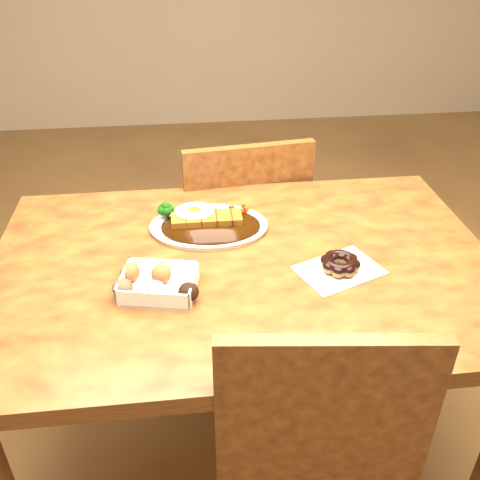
{
  "coord_description": "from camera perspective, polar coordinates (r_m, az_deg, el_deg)",
  "views": [
    {
      "loc": [
        -0.13,
        -1.04,
        1.47
      ],
      "look_at": [
        -0.01,
        0.0,
        0.81
      ],
      "focal_mm": 40.0,
      "sensor_mm": 36.0,
      "label": 1
    }
  ],
  "objects": [
    {
      "name": "donut_box",
      "position": [
        1.18,
        -8.93,
        -4.59
      ],
      "size": [
        0.19,
        0.15,
        0.05
      ],
      "rotation": [
        0.0,
        0.0,
        -0.21
      ],
      "color": "white",
      "rests_on": "table"
    },
    {
      "name": "ground",
      "position": [
        1.81,
        0.32,
        -22.19
      ],
      "size": [
        6.0,
        6.0,
        0.0
      ],
      "primitive_type": "plane",
      "color": "brown",
      "rests_on": "ground"
    },
    {
      "name": "table",
      "position": [
        1.33,
        0.41,
        -5.76
      ],
      "size": [
        1.2,
        0.8,
        0.75
      ],
      "color": "#4C1F0F",
      "rests_on": "ground"
    },
    {
      "name": "pon_de_ring",
      "position": [
        1.25,
        10.62,
        -2.52
      ],
      "size": [
        0.22,
        0.19,
        0.04
      ],
      "rotation": [
        0.0,
        0.0,
        0.39
      ],
      "color": "silver",
      "rests_on": "table"
    },
    {
      "name": "katsu_curry_plate",
      "position": [
        1.39,
        -3.56,
        1.82
      ],
      "size": [
        0.32,
        0.24,
        0.06
      ],
      "rotation": [
        0.0,
        0.0,
        -0.08
      ],
      "color": "white",
      "rests_on": "table"
    },
    {
      "name": "chair_far",
      "position": [
        1.87,
        -0.03,
        0.3
      ],
      "size": [
        0.47,
        0.47,
        0.87
      ],
      "rotation": [
        0.0,
        0.0,
        3.26
      ],
      "color": "#4C1F0F",
      "rests_on": "ground"
    }
  ]
}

